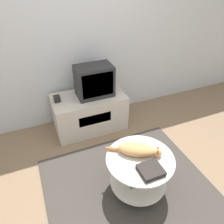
% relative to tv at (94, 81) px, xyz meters
% --- Properties ---
extents(ground_plane, '(12.00, 12.00, 0.00)m').
position_rel_tv_xyz_m(ground_plane, '(-0.05, -1.26, -0.78)').
color(ground_plane, '#7F664C').
extents(wall_back, '(8.00, 0.05, 2.60)m').
position_rel_tv_xyz_m(wall_back, '(-0.05, 0.37, 0.52)').
color(wall_back, silver).
rests_on(wall_back, ground_plane).
extents(rug, '(1.86, 1.59, 0.02)m').
position_rel_tv_xyz_m(rug, '(-0.05, -1.26, -0.77)').
color(rug, '#3D3833').
rests_on(rug, ground_plane).
extents(tv_stand, '(1.06, 0.57, 0.56)m').
position_rel_tv_xyz_m(tv_stand, '(-0.10, -0.00, -0.50)').
color(tv_stand, beige).
rests_on(tv_stand, ground_plane).
extents(tv, '(0.52, 0.33, 0.45)m').
position_rel_tv_xyz_m(tv, '(0.00, 0.00, 0.00)').
color(tv, '#232326').
rests_on(tv, tv_stand).
extents(speaker, '(0.09, 0.09, 0.09)m').
position_rel_tv_xyz_m(speaker, '(-0.55, 0.03, -0.18)').
color(speaker, black).
rests_on(speaker, tv_stand).
extents(coffee_table, '(0.72, 0.72, 0.49)m').
position_rel_tv_xyz_m(coffee_table, '(0.04, -1.32, -0.46)').
color(coffee_table, '#B2B2B7').
rests_on(coffee_table, rug).
extents(dvd_box, '(0.23, 0.21, 0.05)m').
position_rel_tv_xyz_m(dvd_box, '(0.05, -1.51, -0.25)').
color(dvd_box, black).
rests_on(dvd_box, coffee_table).
extents(cat, '(0.52, 0.37, 0.12)m').
position_rel_tv_xyz_m(cat, '(0.04, -1.25, -0.22)').
color(cat, tan).
rests_on(cat, coffee_table).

